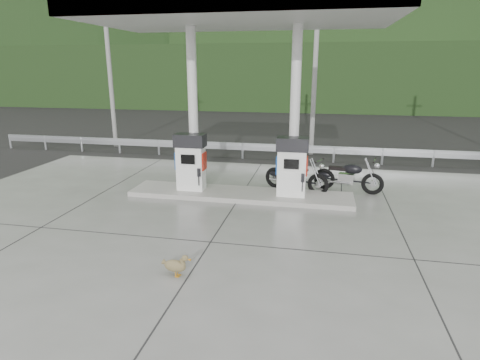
% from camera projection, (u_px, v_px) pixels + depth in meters
% --- Properties ---
extents(ground, '(160.00, 160.00, 0.00)m').
position_uv_depth(ground, '(221.00, 227.00, 10.35)').
color(ground, black).
rests_on(ground, ground).
extents(forecourt_apron, '(18.00, 14.00, 0.02)m').
position_uv_depth(forecourt_apron, '(221.00, 227.00, 10.34)').
color(forecourt_apron, slate).
rests_on(forecourt_apron, ground).
extents(pump_island, '(7.00, 1.40, 0.15)m').
position_uv_depth(pump_island, '(240.00, 194.00, 12.68)').
color(pump_island, '#99988F').
rests_on(pump_island, forecourt_apron).
extents(gas_pump_left, '(0.95, 0.55, 1.80)m').
position_uv_depth(gas_pump_left, '(191.00, 162.00, 12.72)').
color(gas_pump_left, white).
rests_on(gas_pump_left, pump_island).
extents(gas_pump_right, '(0.95, 0.55, 1.80)m').
position_uv_depth(gas_pump_right, '(292.00, 167.00, 12.11)').
color(gas_pump_right, white).
rests_on(gas_pump_right, pump_island).
extents(canopy_column_left, '(0.30, 0.30, 5.00)m').
position_uv_depth(canopy_column_left, '(193.00, 110.00, 12.66)').
color(canopy_column_left, white).
rests_on(canopy_column_left, pump_island).
extents(canopy_column_right, '(0.30, 0.30, 5.00)m').
position_uv_depth(canopy_column_right, '(295.00, 112.00, 12.05)').
color(canopy_column_right, white).
rests_on(canopy_column_right, pump_island).
extents(canopy_roof, '(8.50, 5.00, 0.40)m').
position_uv_depth(canopy_roof, '(240.00, 16.00, 11.24)').
color(canopy_roof, silver).
rests_on(canopy_roof, canopy_column_left).
extents(guardrail, '(26.00, 0.16, 1.42)m').
position_uv_depth(guardrail, '(265.00, 144.00, 17.70)').
color(guardrail, '#A4A8AC').
rests_on(guardrail, ground).
extents(road, '(60.00, 7.00, 0.01)m').
position_uv_depth(road, '(274.00, 145.00, 21.19)').
color(road, black).
rests_on(road, ground).
extents(utility_pole_a, '(0.22, 0.22, 8.00)m').
position_uv_depth(utility_pole_a, '(109.00, 67.00, 19.74)').
color(utility_pole_a, gray).
rests_on(utility_pole_a, ground).
extents(utility_pole_b, '(0.22, 0.22, 8.00)m').
position_uv_depth(utility_pole_b, '(315.00, 66.00, 17.84)').
color(utility_pole_b, gray).
rests_on(utility_pole_b, ground).
extents(tree_band, '(80.00, 6.00, 6.00)m').
position_uv_depth(tree_band, '(298.00, 78.00, 37.83)').
color(tree_band, black).
rests_on(tree_band, ground).
extents(forested_hills, '(100.00, 40.00, 140.00)m').
position_uv_depth(forested_hills, '(308.00, 92.00, 66.94)').
color(forested_hills, black).
rests_on(forested_hills, ground).
extents(motorcycle_left, '(2.21, 1.40, 1.00)m').
position_uv_depth(motorcycle_left, '(296.00, 176.00, 13.15)').
color(motorcycle_left, black).
rests_on(motorcycle_left, forecourt_apron).
extents(motorcycle_right, '(2.21, 1.11, 1.00)m').
position_uv_depth(motorcycle_right, '(348.00, 177.00, 13.11)').
color(motorcycle_right, black).
rests_on(motorcycle_right, forecourt_apron).
extents(duck, '(0.57, 0.22, 0.40)m').
position_uv_depth(duck, '(175.00, 266.00, 7.85)').
color(duck, brown).
rests_on(duck, forecourt_apron).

